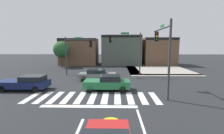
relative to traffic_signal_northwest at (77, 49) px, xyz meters
name	(u,v)px	position (x,y,z in m)	size (l,w,h in m)	color
ground_plane	(98,85)	(3.62, -5.88, -3.71)	(120.00, 120.00, 0.00)	#232628
crosswalk_near	(93,97)	(3.62, -10.38, -3.71)	(10.64, 3.17, 0.01)	silver
bike_detector_marking	(111,121)	(5.22, -14.61, -3.71)	(1.01, 1.01, 0.01)	yellow
curb_corner_northeast	(156,71)	(12.11, 3.54, -3.64)	(10.00, 10.60, 0.15)	#9E998E
storefront_row	(118,51)	(5.95, 13.23, -0.72)	(24.54, 6.60, 6.29)	brown
traffic_signal_northwest	(77,49)	(0.00, 0.00, 0.00)	(4.16, 0.32, 5.38)	#383A3D
traffic_signal_southeast	(163,45)	(9.53, -9.05, 0.52)	(0.32, 5.29, 6.18)	#383A3D
traffic_signal_northeast	(127,46)	(7.08, -0.48, 0.43)	(4.76, 0.32, 5.95)	#383A3D
car_navy	(26,83)	(-3.07, -8.19, -3.02)	(4.53, 1.92, 1.37)	#141E4C
car_green	(108,83)	(4.72, -8.11, -3.00)	(4.27, 1.81, 1.43)	#1E6638
car_gray	(97,75)	(3.26, -3.69, -3.01)	(4.40, 1.82, 1.33)	slate
roadside_tree	(61,50)	(-4.88, 8.12, -0.34)	(3.08, 3.08, 4.94)	#4C3823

